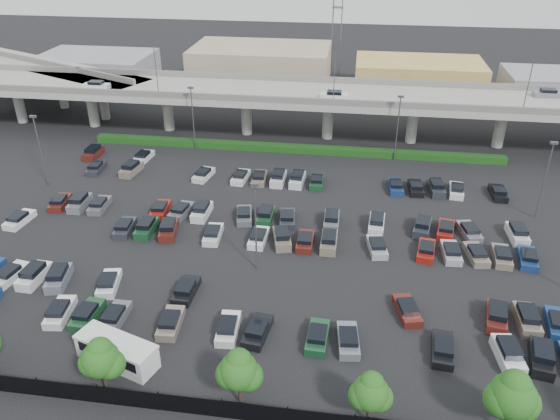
{
  "coord_description": "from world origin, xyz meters",
  "views": [
    {
      "loc": [
        9.47,
        -56.14,
        34.29
      ],
      "look_at": [
        1.16,
        1.79,
        2.0
      ],
      "focal_mm": 35.0,
      "sensor_mm": 36.0,
      "label": 1
    }
  ],
  "objects": [
    {
      "name": "ground",
      "position": [
        0.0,
        0.0,
        0.0
      ],
      "size": [
        280.0,
        280.0,
        0.0
      ],
      "primitive_type": "plane",
      "color": "black"
    },
    {
      "name": "overpass",
      "position": [
        -0.22,
        31.99,
        6.97
      ],
      "size": [
        150.0,
        13.0,
        15.8
      ],
      "color": "#97978F",
      "rests_on": "ground"
    },
    {
      "name": "on_ramp",
      "position": [
        -52.1,
        43.05,
        6.86
      ],
      "size": [
        50.93,
        30.13,
        8.8
      ],
      "color": "#97978F",
      "rests_on": "ground"
    },
    {
      "name": "hedge",
      "position": [
        0.0,
        25.0,
        0.55
      ],
      "size": [
        66.0,
        1.6,
        1.1
      ],
      "primitive_type": "cube",
      "color": "#153910",
      "rests_on": "ground"
    },
    {
      "name": "fence",
      "position": [
        -0.05,
        -28.0,
        0.9
      ],
      "size": [
        70.0,
        0.1,
        2.0
      ],
      "color": "black",
      "rests_on": "ground"
    },
    {
      "name": "tree_row",
      "position": [
        0.7,
        -26.53,
        3.52
      ],
      "size": [
        65.07,
        3.66,
        5.94
      ],
      "color": "#332316",
      "rests_on": "ground"
    },
    {
      "name": "shuttle_bus",
      "position": [
        -9.3,
        -23.5,
        1.28
      ],
      "size": [
        7.76,
        4.76,
        2.36
      ],
      "color": "silver",
      "rests_on": "ground"
    },
    {
      "name": "parked_cars",
      "position": [
        0.04,
        -2.84,
        0.62
      ],
      "size": [
        62.82,
        41.6,
        1.67
      ],
      "color": "white",
      "rests_on": "ground"
    },
    {
      "name": "light_poles",
      "position": [
        -4.13,
        2.0,
        6.24
      ],
      "size": [
        66.9,
        48.38,
        10.3
      ],
      "color": "#4F4E53",
      "rests_on": "ground"
    },
    {
      "name": "distant_buildings",
      "position": [
        12.38,
        61.81,
        3.74
      ],
      "size": [
        138.0,
        24.0,
        9.0
      ],
      "color": "gray",
      "rests_on": "ground"
    },
    {
      "name": "comm_tower",
      "position": [
        4.0,
        74.0,
        15.61
      ],
      "size": [
        2.4,
        2.4,
        30.0
      ],
      "color": "#4F4E53",
      "rests_on": "ground"
    }
  ]
}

